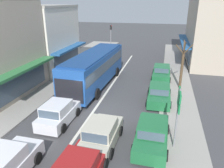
{
  "coord_description": "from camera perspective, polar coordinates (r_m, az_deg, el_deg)",
  "views": [
    {
      "loc": [
        4.85,
        -14.19,
        7.72
      ],
      "look_at": [
        0.73,
        2.46,
        1.2
      ],
      "focal_mm": 35.0,
      "sensor_mm": 36.0,
      "label": 1
    }
  ],
  "objects": [
    {
      "name": "parked_sedan_kerb_second",
      "position": [
        18.19,
        12.22,
        -2.51
      ],
      "size": [
        1.96,
        4.23,
        1.47
      ],
      "color": "#1E6638",
      "rests_on": "ground"
    },
    {
      "name": "pedestrian_with_handbag_near",
      "position": [
        21.32,
        -13.07,
        2.08
      ],
      "size": [
        0.57,
        0.54,
        1.63
      ],
      "color": "#4C4742",
      "rests_on": "sidewalk_left"
    },
    {
      "name": "shopfront_mid_block",
      "position": [
        27.71,
        -19.52,
        11.23
      ],
      "size": [
        9.02,
        8.03,
        7.33
      ],
      "color": "silver",
      "rests_on": "ground"
    },
    {
      "name": "ground_plane",
      "position": [
        16.86,
        -4.45,
        -6.5
      ],
      "size": [
        140.0,
        140.0,
        0.0
      ],
      "primitive_type": "plane",
      "color": "#3F3F42"
    },
    {
      "name": "directional_road_sign",
      "position": [
        11.81,
        16.99,
        -5.31
      ],
      "size": [
        0.1,
        1.4,
        3.6
      ],
      "color": "gray",
      "rests_on": "ground"
    },
    {
      "name": "building_right_far",
      "position": [
        31.95,
        26.6,
        13.5
      ],
      "size": [
        8.6,
        12.3,
        9.65
      ],
      "color": "#B2A38E",
      "rests_on": "ground"
    },
    {
      "name": "kerb_right",
      "position": [
        21.63,
        16.54,
        -0.82
      ],
      "size": [
        2.8,
        44.0,
        0.12
      ],
      "primitive_type": "cube",
      "color": "gray",
      "rests_on": "ground"
    },
    {
      "name": "lane_centre_line",
      "position": [
        20.34,
        -0.96,
        -1.48
      ],
      "size": [
        0.2,
        28.0,
        0.01
      ],
      "primitive_type": "cube",
      "color": "silver",
      "rests_on": "ground"
    },
    {
      "name": "hatchback_adjacent_lane_trail",
      "position": [
        12.62,
        -2.75,
        -12.94
      ],
      "size": [
        1.88,
        3.73,
        1.54
      ],
      "color": "#B7B29E",
      "rests_on": "ground"
    },
    {
      "name": "sidewalk_left",
      "position": [
        24.53,
        -15.28,
        1.89
      ],
      "size": [
        5.2,
        44.0,
        0.14
      ],
      "primitive_type": "cube",
      "color": "gray",
      "rests_on": "ground"
    },
    {
      "name": "traffic_light_downstreet",
      "position": [
        35.71,
        -0.3,
        12.99
      ],
      "size": [
        0.33,
        0.24,
        4.2
      ],
      "color": "gray",
      "rests_on": "ground"
    },
    {
      "name": "parked_sedan_kerb_front",
      "position": [
        12.9,
        10.37,
        -12.75
      ],
      "size": [
        1.94,
        4.22,
        1.47
      ],
      "color": "#1E6638",
      "rests_on": "ground"
    },
    {
      "name": "parked_sedan_kerb_third",
      "position": [
        23.63,
        12.78,
        2.91
      ],
      "size": [
        1.91,
        4.21,
        1.47
      ],
      "color": "#1E6638",
      "rests_on": "ground"
    },
    {
      "name": "street_tree_right",
      "position": [
        20.92,
        17.81,
        4.26
      ],
      "size": [
        1.52,
        1.71,
        4.54
      ],
      "color": "brown",
      "rests_on": "ground"
    },
    {
      "name": "city_bus",
      "position": [
        20.83,
        -4.49,
        4.48
      ],
      "size": [
        3.09,
        10.96,
        3.23
      ],
      "color": "#1E4C99",
      "rests_on": "ground"
    },
    {
      "name": "hatchback_queue_far_back",
      "position": [
        15.12,
        -13.79,
        -7.46
      ],
      "size": [
        1.87,
        3.73,
        1.54
      ],
      "color": "silver",
      "rests_on": "ground"
    },
    {
      "name": "hatchback_queue_gap_filler",
      "position": [
        11.68,
        -25.96,
        -18.56
      ],
      "size": [
        1.82,
        3.7,
        1.54
      ],
      "color": "silver",
      "rests_on": "ground"
    }
  ]
}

